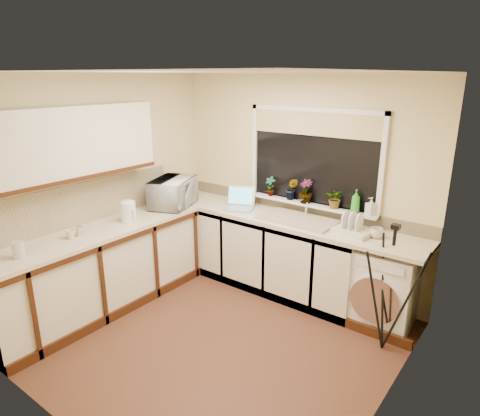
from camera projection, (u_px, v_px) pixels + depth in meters
name	position (u px, v px, depth m)	size (l,w,h in m)	color
floor	(215.00, 336.00, 4.13)	(3.20, 3.20, 0.00)	#563222
ceiling	(209.00, 72.00, 3.39)	(3.20, 3.20, 0.00)	white
wall_back	(297.00, 184.00, 4.90)	(3.20, 3.20, 0.00)	beige
wall_front	(54.00, 279.00, 2.62)	(3.20, 3.20, 0.00)	beige
wall_left	(102.00, 189.00, 4.68)	(3.00, 3.00, 0.00)	beige
wall_right	(394.00, 263.00, 2.84)	(3.00, 3.00, 0.00)	beige
base_cabinet_back	(258.00, 249.00, 5.10)	(2.55, 0.60, 0.86)	silver
base_cabinet_left	(103.00, 271.00, 4.52)	(0.54, 2.40, 0.86)	silver
worktop_back	(282.00, 219.00, 4.78)	(3.20, 0.60, 0.04)	beige
worktop_left	(98.00, 232.00, 4.38)	(0.60, 2.40, 0.04)	beige
upper_cabinet	(66.00, 143.00, 4.07)	(0.28, 1.90, 0.70)	silver
splashback_left	(79.00, 204.00, 4.48)	(0.02, 2.40, 0.45)	beige
splashback_back	(295.00, 205.00, 4.97)	(3.20, 0.02, 0.14)	beige
window_glass	(313.00, 158.00, 4.68)	(1.50, 0.02, 1.00)	black
window_blind	(314.00, 124.00, 4.55)	(1.50, 0.02, 0.25)	tan
windowsill	(309.00, 204.00, 4.79)	(1.60, 0.14, 0.03)	white
sink	(298.00, 219.00, 4.65)	(0.82, 0.46, 0.03)	tan
faucet	(306.00, 206.00, 4.76)	(0.03, 0.03, 0.24)	silver
washing_machine	(385.00, 287.00, 4.25)	(0.57, 0.55, 0.81)	white
laptop	(240.00, 203.00, 5.09)	(0.44, 0.44, 0.24)	#A3A4AB
kettle	(128.00, 212.00, 4.59)	(0.16, 0.16, 0.22)	white
dish_rack	(353.00, 231.00, 4.27)	(0.36, 0.27, 0.05)	beige
tripod	(389.00, 289.00, 3.77)	(0.61, 0.61, 1.22)	black
glass_jug	(19.00, 250.00, 3.70)	(0.10, 0.10, 0.15)	silver
steel_jar	(80.00, 231.00, 4.21)	(0.07, 0.07, 0.10)	silver
microwave	(173.00, 193.00, 5.13)	(0.61, 0.41, 0.34)	silver
plant_a	(270.00, 186.00, 5.03)	(0.12, 0.08, 0.23)	#999999
plant_b	(292.00, 189.00, 4.87)	(0.14, 0.11, 0.25)	#999999
plant_c	(306.00, 191.00, 4.75)	(0.15, 0.15, 0.27)	#999999
plant_d	(336.00, 199.00, 4.56)	(0.19, 0.17, 0.21)	#999999
soap_bottle_green	(356.00, 201.00, 4.42)	(0.09, 0.09, 0.24)	green
soap_bottle_clear	(371.00, 206.00, 4.35)	(0.08, 0.09, 0.19)	#999999
cup_back	(376.00, 233.00, 4.15)	(0.13, 0.13, 0.10)	beige
cup_left	(71.00, 234.00, 4.14)	(0.09, 0.09, 0.09)	beige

